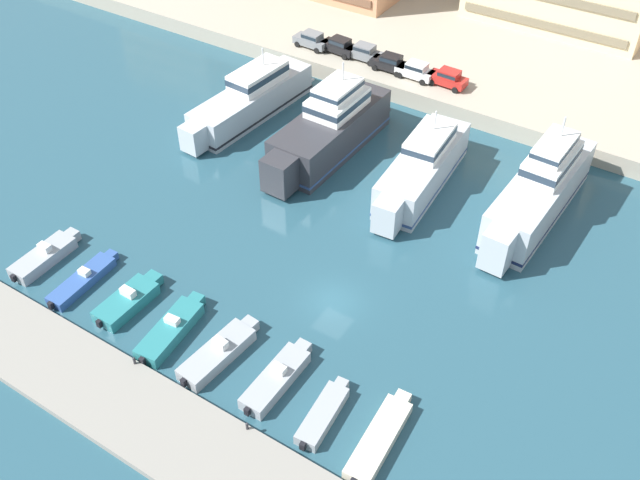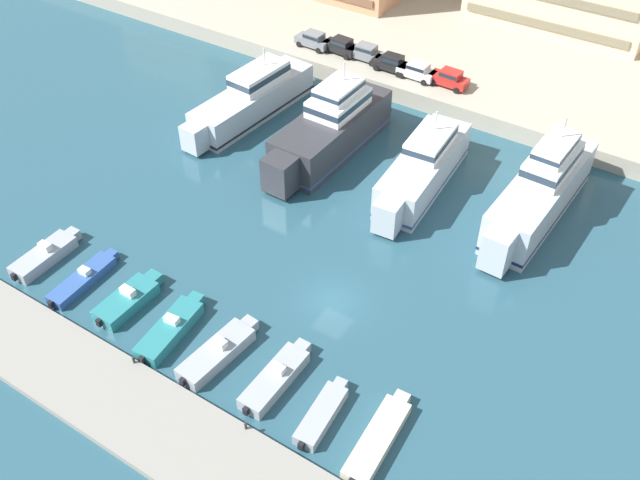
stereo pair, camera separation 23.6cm
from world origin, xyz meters
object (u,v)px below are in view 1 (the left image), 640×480
(yacht_silver_far_left, at_px, (251,99))
(car_red_center_right, at_px, (448,78))
(motorboat_cream_right, at_px, (380,438))
(car_white_center, at_px, (416,70))
(yacht_silver_mid_left, at_px, (422,168))
(car_black_center_left, at_px, (390,62))
(car_grey_far_left, at_px, (312,39))
(motorboat_teal_center_left, at_px, (171,329))
(motorboat_grey_center, at_px, (219,352))
(motorboat_grey_mid_right, at_px, (323,414))
(car_grey_mid_left, at_px, (364,52))
(motorboat_teal_mid_left, at_px, (128,300))
(yacht_silver_center_left, at_px, (540,191))
(car_black_left, at_px, (339,45))
(yacht_charcoal_left, at_px, (329,129))
(motorboat_blue_left, at_px, (83,280))
(motorboat_grey_far_left, at_px, (45,256))
(motorboat_grey_center_right, at_px, (277,378))

(yacht_silver_far_left, distance_m, car_red_center_right, 20.57)
(motorboat_cream_right, distance_m, car_white_center, 43.45)
(yacht_silver_mid_left, xyz_separation_m, car_black_center_left, (-11.05, 14.38, 0.78))
(car_grey_far_left, bearing_deg, motorboat_teal_center_left, -70.73)
(car_grey_far_left, bearing_deg, car_black_center_left, 0.08)
(car_white_center, bearing_deg, car_black_center_left, 179.21)
(motorboat_grey_center, distance_m, car_red_center_right, 40.17)
(car_red_center_right, bearing_deg, motorboat_teal_center_left, -93.91)
(motorboat_grey_mid_right, height_order, car_grey_mid_left, car_grey_mid_left)
(motorboat_grey_mid_right, bearing_deg, motorboat_cream_right, 6.05)
(motorboat_teal_mid_left, height_order, car_red_center_right, car_red_center_right)
(yacht_silver_far_left, xyz_separation_m, motorboat_cream_right, (29.89, -26.65, -1.51))
(yacht_silver_center_left, relative_size, motorboat_grey_center, 2.49)
(motorboat_grey_center, distance_m, car_black_center_left, 40.61)
(yacht_silver_far_left, xyz_separation_m, car_black_left, (2.37, 13.39, 0.89))
(yacht_charcoal_left, distance_m, car_black_center_left, 14.10)
(yacht_charcoal_left, height_order, car_black_left, yacht_charcoal_left)
(yacht_silver_center_left, relative_size, car_black_left, 4.26)
(yacht_silver_far_left, relative_size, motorboat_blue_left, 2.58)
(car_grey_far_left, bearing_deg, yacht_silver_mid_left, -34.21)
(car_grey_far_left, relative_size, car_grey_mid_left, 1.02)
(yacht_silver_mid_left, relative_size, yacht_silver_center_left, 0.90)
(motorboat_grey_far_left, relative_size, car_black_left, 1.57)
(yacht_silver_center_left, distance_m, motorboat_grey_mid_right, 27.71)
(yacht_silver_far_left, relative_size, car_black_left, 4.27)
(motorboat_grey_mid_right, bearing_deg, motorboat_blue_left, 179.13)
(motorboat_grey_far_left, height_order, motorboat_teal_mid_left, motorboat_teal_mid_left)
(motorboat_grey_center_right, height_order, car_grey_far_left, car_grey_far_left)
(motorboat_grey_center, bearing_deg, car_black_left, 110.17)
(motorboat_grey_mid_right, height_order, motorboat_cream_right, motorboat_grey_mid_right)
(car_white_center, height_order, car_red_center_right, same)
(yacht_charcoal_left, xyz_separation_m, motorboat_cream_right, (19.76, -25.55, -2.08))
(motorboat_cream_right, bearing_deg, motorboat_grey_center_right, 178.06)
(yacht_charcoal_left, xyz_separation_m, yacht_silver_mid_left, (9.95, -0.32, -0.47))
(motorboat_blue_left, bearing_deg, car_black_left, 91.83)
(motorboat_cream_right, bearing_deg, yacht_silver_center_left, 89.29)
(yacht_charcoal_left, bearing_deg, car_black_left, 118.17)
(motorboat_teal_mid_left, relative_size, motorboat_grey_mid_right, 1.06)
(car_grey_far_left, bearing_deg, yacht_silver_center_left, -22.15)
(motorboat_teal_center_left, relative_size, car_black_left, 1.69)
(car_red_center_right, bearing_deg, yacht_charcoal_left, -110.98)
(motorboat_grey_far_left, relative_size, car_grey_far_left, 1.59)
(motorboat_blue_left, xyz_separation_m, car_black_left, (-1.29, 40.13, 2.41))
(motorboat_cream_right, distance_m, car_black_center_left, 44.83)
(car_grey_far_left, height_order, car_red_center_right, same)
(yacht_charcoal_left, relative_size, car_grey_mid_left, 4.26)
(car_red_center_right, bearing_deg, motorboat_grey_center_right, -81.19)
(motorboat_blue_left, height_order, car_grey_mid_left, car_grey_mid_left)
(car_grey_mid_left, height_order, car_white_center, same)
(yacht_silver_mid_left, distance_m, car_red_center_right, 15.40)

